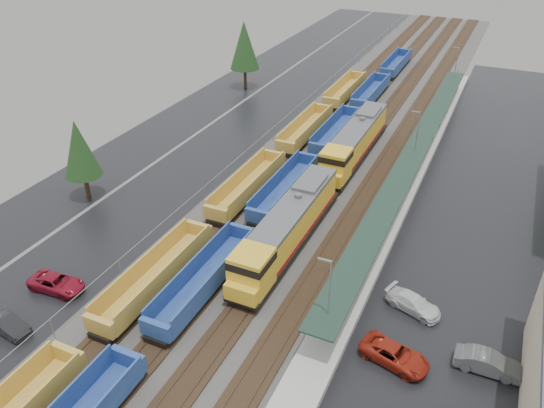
# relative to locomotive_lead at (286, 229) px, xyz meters

# --- Properties ---
(ballast_strip) EXTENTS (20.00, 160.00, 0.08)m
(ballast_strip) POSITION_rel_locomotive_lead_xyz_m (-2.00, 30.15, -2.40)
(ballast_strip) COLOR #302D2B
(ballast_strip) RESTS_ON ground
(trackbed) EXTENTS (14.60, 160.00, 0.22)m
(trackbed) POSITION_rel_locomotive_lead_xyz_m (-2.00, 30.15, -2.28)
(trackbed) COLOR black
(trackbed) RESTS_ON ground
(west_parking_lot) EXTENTS (10.00, 160.00, 0.02)m
(west_parking_lot) POSITION_rel_locomotive_lead_xyz_m (-17.00, 30.15, -2.43)
(west_parking_lot) COLOR black
(west_parking_lot) RESTS_ON ground
(west_road) EXTENTS (9.00, 160.00, 0.02)m
(west_road) POSITION_rel_locomotive_lead_xyz_m (-27.00, 30.15, -2.43)
(west_road) COLOR black
(west_road) RESTS_ON ground
(east_commuter_lot) EXTENTS (16.00, 100.00, 0.02)m
(east_commuter_lot) POSITION_rel_locomotive_lead_xyz_m (17.00, 20.15, -2.43)
(east_commuter_lot) COLOR black
(east_commuter_lot) RESTS_ON ground
(station_platform) EXTENTS (3.00, 80.00, 8.00)m
(station_platform) POSITION_rel_locomotive_lead_xyz_m (7.50, 20.16, -1.71)
(station_platform) COLOR #9E9B93
(station_platform) RESTS_ON ground
(chainlink_fence) EXTENTS (0.08, 160.04, 2.02)m
(chainlink_fence) POSITION_rel_locomotive_lead_xyz_m (-11.50, 28.59, -0.83)
(chainlink_fence) COLOR gray
(chainlink_fence) RESTS_ON ground
(tree_west_near) EXTENTS (3.96, 3.96, 9.00)m
(tree_west_near) POSITION_rel_locomotive_lead_xyz_m (-24.00, 0.15, 3.38)
(tree_west_near) COLOR #332316
(tree_west_near) RESTS_ON ground
(tree_west_far) EXTENTS (4.84, 4.84, 11.00)m
(tree_west_far) POSITION_rel_locomotive_lead_xyz_m (-25.00, 40.15, 4.68)
(tree_west_far) COLOR #332316
(tree_west_far) RESTS_ON ground
(locomotive_lead) EXTENTS (3.08, 20.29, 4.59)m
(locomotive_lead) POSITION_rel_locomotive_lead_xyz_m (0.00, 0.00, 0.00)
(locomotive_lead) COLOR black
(locomotive_lead) RESTS_ON ground
(locomotive_trail) EXTENTS (3.08, 20.29, 4.59)m
(locomotive_trail) POSITION_rel_locomotive_lead_xyz_m (0.00, 21.00, 0.00)
(locomotive_trail) COLOR black
(locomotive_trail) RESTS_ON ground
(well_string_yellow) EXTENTS (2.71, 101.36, 2.41)m
(well_string_yellow) POSITION_rel_locomotive_lead_xyz_m (-8.00, -0.83, -1.25)
(well_string_yellow) COLOR gold
(well_string_yellow) RESTS_ON ground
(well_string_blue) EXTENTS (2.70, 117.41, 2.39)m
(well_string_blue) POSITION_rel_locomotive_lead_xyz_m (-4.00, 9.02, -1.25)
(well_string_blue) COLOR navy
(well_string_blue) RESTS_ON ground
(parked_car_west_b) EXTENTS (2.02, 4.48, 1.43)m
(parked_car_west_b) POSITION_rel_locomotive_lead_xyz_m (-15.50, -18.68, -1.73)
(parked_car_west_b) COLOR black
(parked_car_west_b) RESTS_ON ground
(parked_car_west_c) EXTENTS (2.63, 5.08, 1.37)m
(parked_car_west_c) POSITION_rel_locomotive_lead_xyz_m (-15.51, -13.37, -1.76)
(parked_car_west_c) COLOR maroon
(parked_car_west_c) RESTS_ON ground
(parked_car_east_b) EXTENTS (3.49, 5.49, 1.41)m
(parked_car_east_b) POSITION_rel_locomotive_lead_xyz_m (12.54, -9.25, -1.74)
(parked_car_east_b) COLOR maroon
(parked_car_east_b) RESTS_ON ground
(parked_car_east_c) EXTENTS (3.28, 5.01, 1.35)m
(parked_car_east_c) POSITION_rel_locomotive_lead_xyz_m (12.62, -3.17, -1.77)
(parked_car_east_c) COLOR silver
(parked_car_east_c) RESTS_ON ground
(parked_car_east_e) EXTENTS (1.76, 4.67, 1.52)m
(parked_car_east_e) POSITION_rel_locomotive_lead_xyz_m (18.72, -7.29, -1.68)
(parked_car_east_e) COLOR #555759
(parked_car_east_e) RESTS_ON ground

